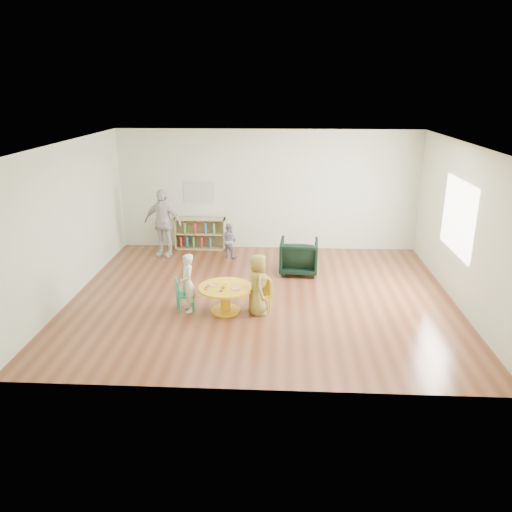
# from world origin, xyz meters

# --- Properties ---
(room) EXTENTS (7.10, 7.00, 2.80)m
(room) POSITION_xyz_m (0.01, 0.00, 1.89)
(room) COLOR brown
(room) RESTS_ON ground
(activity_table) EXTENTS (0.93, 0.93, 0.51)m
(activity_table) POSITION_xyz_m (-0.61, -0.67, 0.32)
(activity_table) COLOR yellow
(activity_table) RESTS_ON ground
(kid_chair_left) EXTENTS (0.39, 0.39, 0.57)m
(kid_chair_left) POSITION_xyz_m (-1.36, -0.63, 0.31)
(kid_chair_left) COLOR #1B956A
(kid_chair_left) RESTS_ON ground
(kid_chair_right) EXTENTS (0.44, 0.44, 0.62)m
(kid_chair_right) POSITION_xyz_m (0.03, -0.61, 0.33)
(kid_chair_right) COLOR yellow
(kid_chair_right) RESTS_ON ground
(bookshelf) EXTENTS (1.20, 0.30, 0.75)m
(bookshelf) POSITION_xyz_m (-1.61, 2.86, 0.37)
(bookshelf) COLOR tan
(bookshelf) RESTS_ON ground
(alphabet_poster) EXTENTS (0.74, 0.01, 0.54)m
(alphabet_poster) POSITION_xyz_m (-1.60, 2.98, 1.35)
(alphabet_poster) COLOR silver
(alphabet_poster) RESTS_ON ground
(armchair) EXTENTS (0.81, 0.83, 0.72)m
(armchair) POSITION_xyz_m (0.71, 1.31, 0.36)
(armchair) COLOR black
(armchair) RESTS_ON ground
(child_left) EXTENTS (0.36, 0.44, 1.03)m
(child_left) POSITION_xyz_m (-1.25, -0.67, 0.52)
(child_left) COLOR silver
(child_left) RESTS_ON ground
(child_right) EXTENTS (0.41, 0.56, 1.07)m
(child_right) POSITION_xyz_m (-0.04, -0.71, 0.53)
(child_right) COLOR yellow
(child_right) RESTS_ON ground
(toddler) EXTENTS (0.48, 0.45, 0.80)m
(toddler) POSITION_xyz_m (-0.85, 2.24, 0.40)
(toddler) COLOR #1C1E47
(toddler) RESTS_ON ground
(adult_caretaker) EXTENTS (0.97, 0.58, 1.55)m
(adult_caretaker) POSITION_xyz_m (-2.36, 2.29, 0.78)
(adult_caretaker) COLOR silver
(adult_caretaker) RESTS_ON ground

